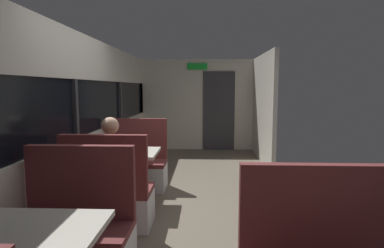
% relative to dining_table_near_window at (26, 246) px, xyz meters
% --- Properties ---
extents(ground_plane, '(3.30, 9.20, 0.02)m').
position_rel_dining_table_near_window_xyz_m(ground_plane, '(0.89, 2.09, -0.65)').
color(ground_plane, '#665B4C').
extents(carriage_window_panel_left, '(0.09, 8.48, 2.30)m').
position_rel_dining_table_near_window_xyz_m(carriage_window_panel_left, '(-0.56, 2.09, 0.47)').
color(carriage_window_panel_left, beige).
rests_on(carriage_window_panel_left, ground_plane).
extents(carriage_end_bulkhead, '(2.90, 0.11, 2.30)m').
position_rel_dining_table_near_window_xyz_m(carriage_end_bulkhead, '(0.95, 6.28, 0.50)').
color(carriage_end_bulkhead, beige).
rests_on(carriage_end_bulkhead, ground_plane).
extents(carriage_aisle_panel_right, '(0.08, 2.40, 2.30)m').
position_rel_dining_table_near_window_xyz_m(carriage_aisle_panel_right, '(2.34, 5.09, 0.51)').
color(carriage_aisle_panel_right, beige).
rests_on(carriage_aisle_panel_right, ground_plane).
extents(dining_table_near_window, '(0.90, 0.70, 0.74)m').
position_rel_dining_table_near_window_xyz_m(dining_table_near_window, '(0.00, 0.00, 0.00)').
color(dining_table_near_window, '#9E9EA3').
rests_on(dining_table_near_window, ground_plane).
extents(bench_near_window_facing_entry, '(0.95, 0.50, 1.10)m').
position_rel_dining_table_near_window_xyz_m(bench_near_window_facing_entry, '(0.00, 0.70, -0.31)').
color(bench_near_window_facing_entry, silver).
rests_on(bench_near_window_facing_entry, ground_plane).
extents(dining_table_mid_window, '(0.90, 0.70, 0.74)m').
position_rel_dining_table_near_window_xyz_m(dining_table_mid_window, '(0.00, 2.35, 0.00)').
color(dining_table_mid_window, '#9E9EA3').
rests_on(dining_table_mid_window, ground_plane).
extents(bench_mid_window_facing_end, '(0.95, 0.50, 1.10)m').
position_rel_dining_table_near_window_xyz_m(bench_mid_window_facing_end, '(0.00, 1.66, -0.31)').
color(bench_mid_window_facing_end, silver).
rests_on(bench_mid_window_facing_end, ground_plane).
extents(bench_mid_window_facing_entry, '(0.95, 0.50, 1.10)m').
position_rel_dining_table_near_window_xyz_m(bench_mid_window_facing_entry, '(0.00, 3.05, -0.31)').
color(bench_mid_window_facing_entry, silver).
rests_on(bench_mid_window_facing_entry, ground_plane).
extents(seated_passenger, '(0.47, 0.55, 1.26)m').
position_rel_dining_table_near_window_xyz_m(seated_passenger, '(0.00, 1.73, -0.10)').
color(seated_passenger, '#26262D').
rests_on(seated_passenger, ground_plane).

